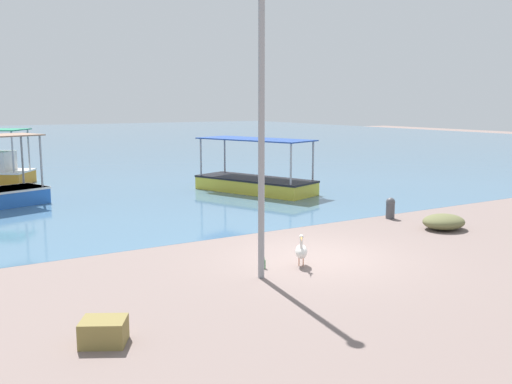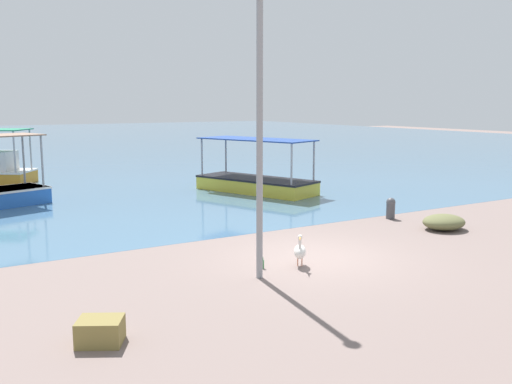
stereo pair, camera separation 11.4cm
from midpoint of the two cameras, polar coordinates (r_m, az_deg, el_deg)
ground at (r=14.42m, az=5.76°, el=-6.46°), size 120.00×120.00×0.00m
harbor_water at (r=59.79m, az=-23.24°, el=4.55°), size 110.00×90.00×0.00m
fishing_boat_outer at (r=24.54m, az=-0.24°, el=1.11°), size 3.65×5.71×2.29m
pelican at (r=13.48m, az=4.30°, el=-5.88°), size 0.57×0.71×0.80m
lamp_post at (r=12.12m, az=0.27°, el=7.15°), size 0.28×0.28×6.15m
mooring_bollard at (r=19.43m, az=13.12°, el=-1.51°), size 0.30×0.30×0.71m
net_pile at (r=18.24m, az=18.09°, el=-2.85°), size 1.36×1.16×0.46m
cargo_crate at (r=9.68m, az=-15.32°, el=-13.32°), size 0.89×0.84×0.41m
glass_bottle at (r=13.35m, az=0.57°, el=-7.21°), size 0.07×0.07×0.27m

